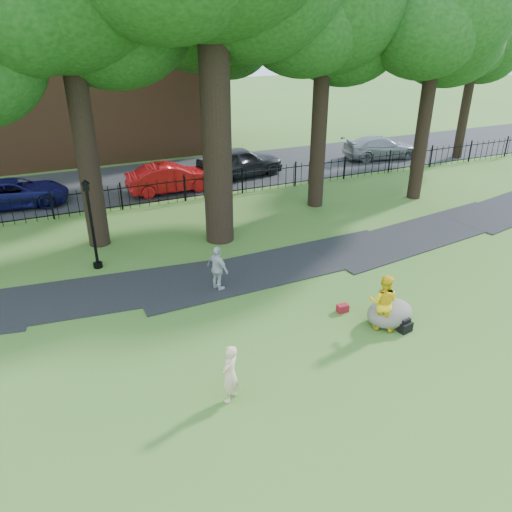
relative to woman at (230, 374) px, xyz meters
name	(u,v)px	position (x,y,z in m)	size (l,w,h in m)	color
ground	(303,330)	(2.92, 1.85, -0.75)	(120.00, 120.00, 0.00)	#3A6322
footpath	(276,267)	(3.92, 5.75, -0.75)	(36.00, 2.60, 0.03)	black
street	(165,178)	(2.92, 17.85, -0.75)	(80.00, 7.00, 0.02)	black
iron_fence	(185,189)	(2.92, 13.85, -0.15)	(44.00, 0.04, 1.20)	black
brick_building	(59,54)	(-1.08, 25.85, 5.25)	(18.00, 8.00, 12.00)	brown
tree_row	(213,15)	(3.43, 10.25, 7.41)	(26.82, 7.96, 12.42)	black
woman	(230,374)	(0.00, 0.00, 0.00)	(0.55, 0.36, 1.50)	beige
man	(383,302)	(5.02, 1.06, 0.10)	(0.83, 0.65, 1.71)	yellow
pedestrian	(218,269)	(1.48, 5.02, 0.02)	(0.90, 0.38, 1.54)	#ADACB1
boulder	(390,311)	(5.39, 1.15, -0.34)	(1.40, 1.05, 0.82)	#5B554C
lamppost	(92,226)	(-1.93, 8.26, 0.85)	(0.32, 0.32, 3.27)	black
backpack	(405,327)	(5.57, 0.62, -0.60)	(0.39, 0.24, 0.29)	black
red_bag	(343,308)	(4.50, 2.24, -0.63)	(0.34, 0.22, 0.23)	maroon
red_sedan	(171,178)	(2.67, 15.49, -0.03)	(1.52, 4.37, 1.44)	#A50C0E
navy_van	(16,193)	(-4.52, 16.32, -0.10)	(2.14, 4.63, 1.29)	#0E0F48
grey_car	(240,162)	(6.87, 16.55, 0.08)	(1.96, 4.87, 1.66)	black
silver_car	(380,147)	(16.35, 16.68, -0.06)	(1.92, 4.72, 1.37)	gray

